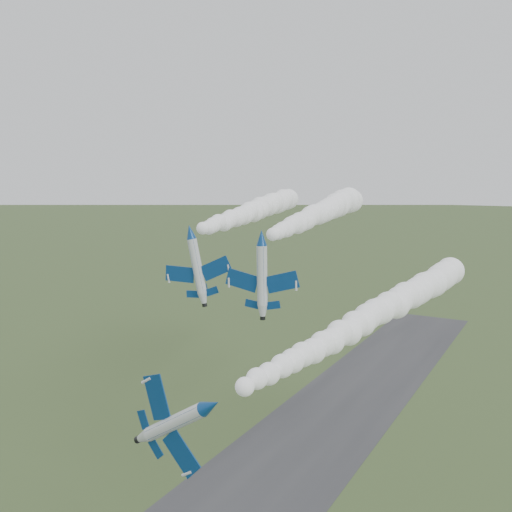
# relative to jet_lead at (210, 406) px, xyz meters

# --- Properties ---
(runway) EXTENTS (24.00, 260.00, 0.04)m
(runway) POSITION_rel_jet_lead_xyz_m (-15.84, 36.57, -30.87)
(runway) COLOR #313134
(runway) RESTS_ON ground
(jet_lead) EXTENTS (5.18, 11.42, 8.08)m
(jet_lead) POSITION_rel_jet_lead_xyz_m (0.00, 0.00, 0.00)
(jet_lead) COLOR silver
(smoke_trail_jet_lead) EXTENTS (10.07, 63.99, 4.77)m
(smoke_trail_jet_lead) POSITION_rel_jet_lead_xyz_m (3.88, 34.38, 1.20)
(smoke_trail_jet_lead) COLOR white
(jet_pair_left) EXTENTS (9.34, 11.10, 3.13)m
(jet_pair_left) POSITION_rel_jet_lead_xyz_m (-18.84, 23.73, 11.72)
(jet_pair_left) COLOR silver
(smoke_trail_jet_pair_left) EXTENTS (23.08, 71.43, 5.15)m
(smoke_trail_jet_pair_left) POSITION_rel_jet_lead_xyz_m (-29.26, 60.93, 12.46)
(smoke_trail_jet_pair_left) COLOR white
(jet_pair_right) EXTENTS (9.82, 11.58, 2.86)m
(jet_pair_right) POSITION_rel_jet_lead_xyz_m (-8.72, 24.95, 11.34)
(jet_pair_right) COLOR silver
(smoke_trail_jet_pair_right) EXTENTS (14.00, 52.43, 4.88)m
(smoke_trail_jet_pair_right) POSITION_rel_jet_lead_xyz_m (-12.77, 53.60, 12.76)
(smoke_trail_jet_pair_right) COLOR white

